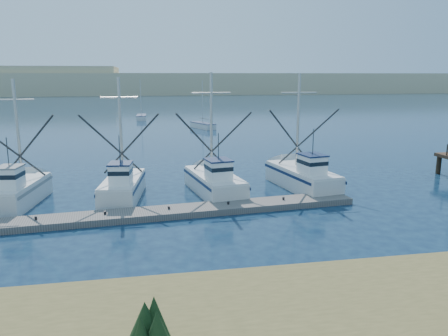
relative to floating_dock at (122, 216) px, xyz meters
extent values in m
plane|color=#0B1A33|center=(9.59, -6.89, -0.21)|extent=(500.00, 500.00, 0.00)
cube|color=slate|center=(0.00, 0.00, 0.00)|extent=(31.67, 4.94, 0.42)
cube|color=tan|center=(9.59, 203.11, 4.79)|extent=(360.00, 60.00, 10.00)
cube|color=silver|center=(-7.16, 4.63, 0.54)|extent=(3.20, 6.82, 1.50)
cube|color=white|center=(-7.16, 2.95, 2.04)|extent=(1.55, 1.77, 1.50)
cylinder|color=#B7B2A8|center=(-7.16, 5.75, 4.88)|extent=(0.22, 0.22, 7.18)
cube|color=silver|center=(-0.09, 4.80, 0.51)|extent=(3.28, 7.15, 1.45)
cube|color=white|center=(-0.09, 3.04, 1.99)|extent=(1.61, 1.85, 1.50)
cylinder|color=#B7B2A8|center=(-0.09, 5.98, 4.91)|extent=(0.22, 0.22, 7.35)
cube|color=silver|center=(6.74, 5.09, 0.50)|extent=(3.93, 7.82, 1.42)
cube|color=white|center=(6.74, 3.18, 1.96)|extent=(1.86, 2.06, 1.50)
cylinder|color=#B7B2A8|center=(6.74, 6.37, 5.07)|extent=(0.22, 0.22, 7.71)
cube|color=silver|center=(13.88, 5.28, 0.56)|extent=(3.94, 8.18, 1.54)
cube|color=white|center=(13.88, 3.27, 2.08)|extent=(1.85, 2.15, 1.50)
cylinder|color=#B7B2A8|center=(13.88, 6.62, 5.09)|extent=(0.22, 0.22, 7.51)
cube|color=silver|center=(11.58, 46.98, 0.24)|extent=(3.90, 6.09, 0.90)
cylinder|color=#B7B2A8|center=(11.58, 47.28, 4.29)|extent=(0.12, 0.12, 7.20)
cube|color=silver|center=(1.22, 64.36, 0.24)|extent=(1.97, 5.91, 0.90)
cylinder|color=#B7B2A8|center=(1.22, 64.66, 4.29)|extent=(0.12, 0.12, 7.20)
camera|label=1|loc=(1.57, -26.97, 8.67)|focal=35.00mm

